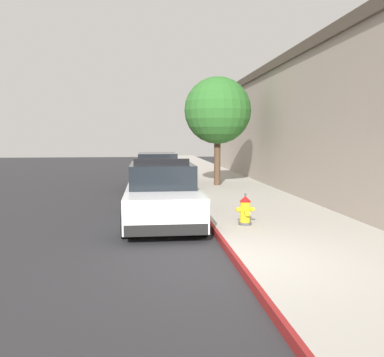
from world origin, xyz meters
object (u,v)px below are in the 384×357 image
Objects in this scene: police_cruiser at (162,194)px; parked_car_silver_ahead at (157,172)px; fire_hydrant at (245,210)px; street_tree at (218,111)px.

police_cruiser is 1.00× the size of parked_car_silver_ahead.
fire_hydrant is 0.16× the size of street_tree.
street_tree reaches higher than parked_car_silver_ahead.
parked_car_silver_ahead is 1.03× the size of street_tree.
street_tree is (0.74, 8.13, 2.89)m from fire_hydrant.
police_cruiser reaches higher than fire_hydrant.
police_cruiser is 7.18m from parked_car_silver_ahead.
police_cruiser is 2.38m from fire_hydrant.
parked_car_silver_ahead is 3.75m from street_tree.
police_cruiser is at bearing -90.53° from parked_car_silver_ahead.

